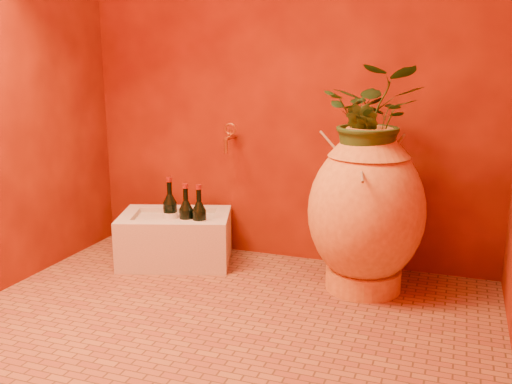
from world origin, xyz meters
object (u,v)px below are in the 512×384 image
at_px(wine_bottle_a, 199,222).
at_px(wall_tap, 229,136).
at_px(amphora, 366,211).
at_px(wine_bottle_b, 186,221).
at_px(stone_basin, 176,239).
at_px(wine_bottle_c, 170,215).

height_order(wine_bottle_a, wall_tap, wall_tap).
bearing_deg(amphora, wine_bottle_b, -177.43).
bearing_deg(wall_tap, wine_bottle_a, -101.59).
height_order(stone_basin, wall_tap, wall_tap).
bearing_deg(stone_basin, wine_bottle_b, -32.39).
distance_m(wine_bottle_b, wine_bottle_c, 0.16).
xyz_separation_m(stone_basin, wall_tap, (0.26, 0.24, 0.60)).
xyz_separation_m(wine_bottle_b, wall_tap, (0.15, 0.31, 0.46)).
bearing_deg(wine_bottle_a, stone_basin, 160.03).
xyz_separation_m(amphora, stone_basin, (-1.13, 0.03, -0.29)).
bearing_deg(wine_bottle_a, wall_tap, 78.41).
bearing_deg(stone_basin, amphora, -1.28).
bearing_deg(wine_bottle_a, wine_bottle_b, -179.92).
bearing_deg(wine_bottle_b, wine_bottle_c, 153.06).
xyz_separation_m(wine_bottle_c, wall_tap, (0.29, 0.24, 0.45)).
relative_size(amphora, stone_basin, 1.16).
xyz_separation_m(amphora, wine_bottle_a, (-0.94, -0.05, -0.14)).
xyz_separation_m(amphora, wall_tap, (-0.87, 0.26, 0.31)).
xyz_separation_m(stone_basin, wine_bottle_c, (-0.03, 0.00, 0.15)).
height_order(wine_bottle_a, wine_bottle_b, same).
distance_m(stone_basin, wall_tap, 0.70).
bearing_deg(wine_bottle_c, stone_basin, -2.53).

